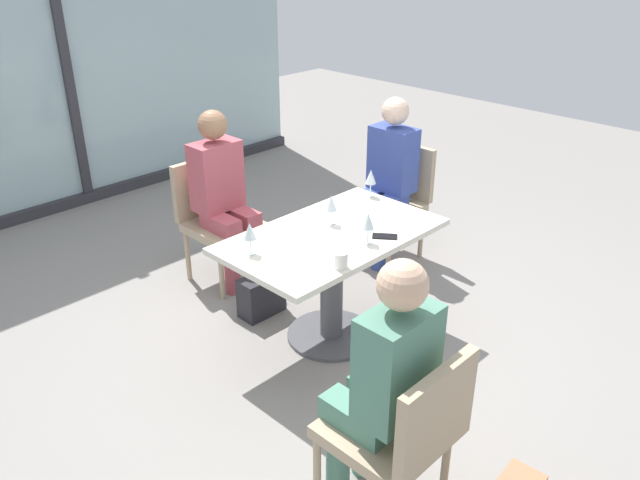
# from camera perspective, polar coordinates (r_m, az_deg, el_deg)

# --- Properties ---
(ground_plane) EXTENTS (12.00, 12.00, 0.00)m
(ground_plane) POSITION_cam_1_polar(r_m,az_deg,el_deg) (4.12, 1.00, -8.57)
(ground_plane) COLOR gray
(window_wall_backdrop) EXTENTS (4.95, 0.10, 2.70)m
(window_wall_backdrop) POSITION_cam_1_polar(r_m,az_deg,el_deg) (6.14, -21.75, 13.78)
(window_wall_backdrop) COLOR #9BB7BC
(window_wall_backdrop) RESTS_ON ground_plane
(dining_table_main) EXTENTS (1.31, 0.76, 0.73)m
(dining_table_main) POSITION_cam_1_polar(r_m,az_deg,el_deg) (3.84, 1.07, -2.03)
(dining_table_main) COLOR silver
(dining_table_main) RESTS_ON ground_plane
(chair_front_left) EXTENTS (0.46, 0.50, 0.87)m
(chair_front_left) POSITION_cam_1_polar(r_m,az_deg,el_deg) (2.76, 7.40, -16.37)
(chair_front_left) COLOR tan
(chair_front_left) RESTS_ON ground_plane
(chair_near_window) EXTENTS (0.46, 0.51, 0.87)m
(chair_near_window) POSITION_cam_1_polar(r_m,az_deg,el_deg) (4.64, -9.33, 2.33)
(chair_near_window) COLOR tan
(chair_near_window) RESTS_ON ground_plane
(chair_far_right) EXTENTS (0.50, 0.46, 0.87)m
(chair_far_right) POSITION_cam_1_polar(r_m,az_deg,el_deg) (4.94, 6.69, 4.00)
(chair_far_right) COLOR tan
(chair_far_right) RESTS_ON ground_plane
(person_front_left) EXTENTS (0.34, 0.39, 1.26)m
(person_front_left) POSITION_cam_1_polar(r_m,az_deg,el_deg) (2.67, 5.76, -12.11)
(person_front_left) COLOR #4C7F6B
(person_front_left) RESTS_ON ground_plane
(person_near_window) EXTENTS (0.34, 0.39, 1.26)m
(person_near_window) POSITION_cam_1_polar(r_m,az_deg,el_deg) (4.48, -8.68, 4.32)
(person_near_window) COLOR #B24C56
(person_near_window) RESTS_ON ground_plane
(person_far_right) EXTENTS (0.39, 0.34, 1.26)m
(person_far_right) POSITION_cam_1_polar(r_m,az_deg,el_deg) (4.78, 6.01, 5.91)
(person_far_right) COLOR #384C9E
(person_far_right) RESTS_ON ground_plane
(wine_glass_0) EXTENTS (0.07, 0.07, 0.18)m
(wine_glass_0) POSITION_cam_1_polar(r_m,az_deg,el_deg) (4.24, 4.56, 5.59)
(wine_glass_0) COLOR silver
(wine_glass_0) RESTS_ON dining_table_main
(wine_glass_1) EXTENTS (0.07, 0.07, 0.18)m
(wine_glass_1) POSITION_cam_1_polar(r_m,az_deg,el_deg) (3.48, -6.28, 0.72)
(wine_glass_1) COLOR silver
(wine_glass_1) RESTS_ON dining_table_main
(wine_glass_2) EXTENTS (0.07, 0.07, 0.18)m
(wine_glass_2) POSITION_cam_1_polar(r_m,az_deg,el_deg) (3.59, 4.31, 1.63)
(wine_glass_2) COLOR silver
(wine_glass_2) RESTS_ON dining_table_main
(wine_glass_3) EXTENTS (0.07, 0.07, 0.18)m
(wine_glass_3) POSITION_cam_1_polar(r_m,az_deg,el_deg) (3.82, 1.00, 3.26)
(wine_glass_3) COLOR silver
(wine_glass_3) RESTS_ON dining_table_main
(coffee_cup) EXTENTS (0.08, 0.08, 0.09)m
(coffee_cup) POSITION_cam_1_polar(r_m,az_deg,el_deg) (3.36, 1.87, -1.80)
(coffee_cup) COLOR white
(coffee_cup) RESTS_ON dining_table_main
(cell_phone_on_table) EXTENTS (0.14, 0.16, 0.01)m
(cell_phone_on_table) POSITION_cam_1_polar(r_m,az_deg,el_deg) (3.72, 5.80, 0.33)
(cell_phone_on_table) COLOR black
(cell_phone_on_table) RESTS_ON dining_table_main
(handbag_1) EXTENTS (0.30, 0.17, 0.28)m
(handbag_1) POSITION_cam_1_polar(r_m,az_deg,el_deg) (4.29, -5.26, -4.92)
(handbag_1) COLOR #232328
(handbag_1) RESTS_ON ground_plane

